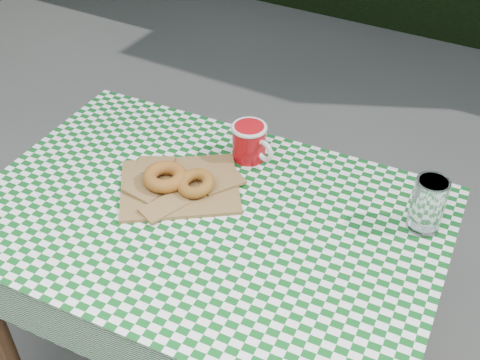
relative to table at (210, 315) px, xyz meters
name	(u,v)px	position (x,y,z in m)	size (l,w,h in m)	color
table	(210,315)	(0.00, 0.00, 0.00)	(1.10, 0.73, 0.75)	#51311B
tablecloth	(205,215)	(0.00, 0.00, 0.38)	(1.12, 0.75, 0.01)	#0C5119
paper_bag	(180,186)	(-0.11, 0.05, 0.39)	(0.29, 0.23, 0.02)	olive
bagel_front	(165,177)	(-0.14, 0.04, 0.41)	(0.11, 0.11, 0.04)	#A26021
bagel_back	(195,183)	(-0.06, 0.06, 0.41)	(0.10, 0.10, 0.03)	#90561D
coffee_mug	(249,142)	(-0.02, 0.25, 0.43)	(0.18, 0.18, 0.10)	#AF0B11
drinking_glass	(428,205)	(0.47, 0.21, 0.45)	(0.08, 0.08, 0.14)	white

